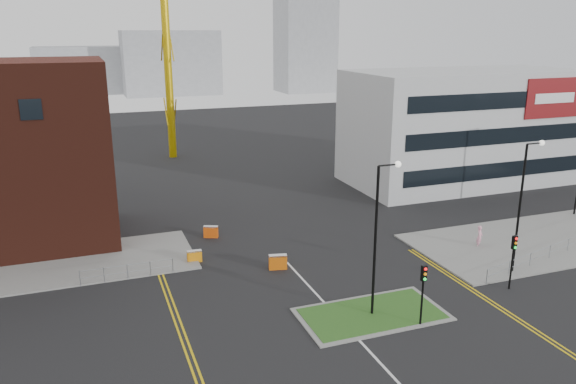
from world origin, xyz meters
name	(u,v)px	position (x,y,z in m)	size (l,w,h in m)	color
pavement_right	(557,238)	(22.00, 14.00, 0.06)	(24.00, 10.00, 0.12)	slate
island_kerb	(372,314)	(2.00, 8.00, 0.04)	(8.60, 4.60, 0.08)	slate
grass_island	(372,314)	(2.00, 8.00, 0.06)	(8.00, 4.00, 0.12)	#1E4A18
office_block	(464,127)	(26.01, 31.97, 6.00)	(25.00, 12.20, 12.00)	silver
streetlamp_island	(379,228)	(2.22, 8.00, 5.41)	(1.46, 0.36, 9.18)	black
streetlamp_right_near	(523,197)	(14.22, 10.00, 5.41)	(1.46, 0.36, 9.18)	black
traffic_light_island	(423,284)	(4.00, 5.98, 2.57)	(0.28, 0.33, 3.65)	black
traffic_light_right	(513,252)	(12.00, 7.98, 2.57)	(0.28, 0.33, 3.65)	black
railing_left	(127,269)	(-11.00, 18.00, 0.74)	(6.05, 0.05, 1.10)	gray
railing_right	(568,242)	(20.50, 11.50, 0.78)	(19.05, 5.05, 1.10)	gray
centre_line	(395,379)	(0.00, 2.00, 0.01)	(0.15, 30.00, 0.01)	silver
yellow_left_a	(178,332)	(-9.00, 10.00, 0.01)	(0.12, 24.00, 0.01)	gold
yellow_left_b	(184,331)	(-8.70, 10.00, 0.01)	(0.12, 24.00, 0.01)	gold
yellow_right_a	(499,309)	(9.50, 6.00, 0.01)	(0.12, 20.00, 0.01)	gold
yellow_right_b	(503,308)	(9.80, 6.00, 0.01)	(0.12, 20.00, 0.01)	gold
skyline_b	(171,63)	(10.00, 130.00, 8.00)	(24.00, 12.00, 16.00)	gray
skyline_c	(305,38)	(45.00, 125.00, 14.00)	(14.00, 12.00, 28.00)	gray
skyline_d	(96,70)	(-8.00, 140.00, 6.00)	(30.00, 12.00, 12.00)	gray
pedestrian	(480,236)	(14.91, 14.66, 0.86)	(0.63, 0.41, 1.72)	#F69FBB
barrier_left	(194,256)	(-6.22, 19.41, 0.48)	(1.06, 0.41, 0.88)	orange
barrier_mid	(211,231)	(-4.00, 23.89, 0.52)	(1.20, 0.80, 0.96)	#D94C0C
barrier_right	(278,261)	(-1.00, 16.14, 0.58)	(1.32, 0.70, 1.06)	#D0590B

